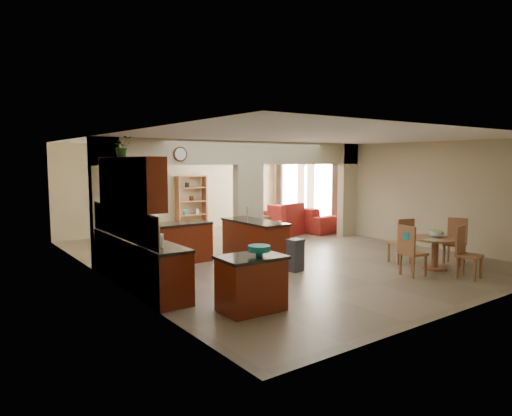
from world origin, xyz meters
TOP-DOWN VIEW (x-y plane):
  - floor at (0.00, 0.00)m, footprint 10.00×10.00m
  - ceiling at (0.00, 0.00)m, footprint 10.00×10.00m
  - wall_back at (0.00, 5.00)m, footprint 8.00×0.00m
  - wall_front at (0.00, -5.00)m, footprint 8.00×0.00m
  - wall_left at (-4.00, 0.00)m, footprint 0.00×10.00m
  - wall_right at (4.00, 0.00)m, footprint 0.00×10.00m
  - partition_left_pier at (-3.70, 1.00)m, footprint 0.60×0.25m
  - partition_center_pier at (0.00, 1.00)m, footprint 0.80×0.25m
  - partition_right_pier at (3.70, 1.00)m, footprint 0.60×0.25m
  - partition_header at (0.00, 1.00)m, footprint 8.00×0.25m
  - kitchen_counter at (-3.26, -0.25)m, footprint 2.52×3.29m
  - upper_cabinets at (-3.82, -0.80)m, footprint 0.35×2.40m
  - peninsula at (-0.60, -0.11)m, footprint 0.70×1.85m
  - wall_clock at (-2.00, 0.85)m, footprint 0.34×0.03m
  - rug at (1.20, 2.10)m, footprint 1.60×1.30m
  - fireplace at (-1.60, 4.83)m, footprint 1.60×0.35m
  - shelving_unit at (0.35, 4.82)m, footprint 1.00×0.32m
  - window_a at (3.97, 2.30)m, footprint 0.02×0.90m
  - window_b at (3.97, 4.00)m, footprint 0.02×0.90m
  - glazed_door at (3.97, 3.15)m, footprint 0.02×0.70m
  - drape_a_left at (3.93, 1.70)m, footprint 0.10×0.28m
  - drape_a_right at (3.93, 2.90)m, footprint 0.10×0.28m
  - drape_b_left at (3.93, 3.40)m, footprint 0.10×0.28m
  - drape_b_right at (3.93, 4.60)m, footprint 0.10×0.28m
  - ceiling_fan at (1.50, 3.00)m, footprint 1.00×1.00m
  - kitchen_island at (-2.79, -3.08)m, footprint 1.01×0.74m
  - teal_bowl at (-2.69, -3.15)m, footprint 0.35×0.35m
  - trash_can at (-0.59, -1.57)m, footprint 0.32×0.28m
  - dining_table at (1.93, -3.17)m, footprint 0.99×0.99m
  - fruit_bowl at (1.98, -3.16)m, footprint 0.29×0.29m
  - sofa at (3.30, 2.72)m, footprint 2.83×1.31m
  - chaise at (2.29, 2.21)m, footprint 1.17×1.05m
  - armchair at (0.92, 2.12)m, footprint 0.93×0.95m
  - ottoman at (1.47, 1.85)m, footprint 0.62×0.62m
  - plant at (-3.82, -0.46)m, footprint 0.39×0.35m
  - chair_north at (1.80, -2.44)m, footprint 0.52×0.52m
  - chair_east at (2.80, -3.12)m, footprint 0.52×0.52m
  - chair_south at (1.77, -3.92)m, footprint 0.49×0.49m
  - chair_west at (1.00, -3.22)m, footprint 0.48×0.48m

SIDE VIEW (x-z plane):
  - floor at x=0.00m, z-range 0.00..0.00m
  - rug at x=1.20m, z-range 0.00..0.01m
  - ottoman at x=1.47m, z-range 0.00..0.37m
  - chaise at x=2.29m, z-range 0.00..0.40m
  - trash_can at x=-0.59m, z-range 0.00..0.62m
  - armchair at x=0.92m, z-range 0.00..0.71m
  - sofa at x=3.30m, z-range 0.00..0.80m
  - kitchen_island at x=-2.79m, z-range 0.00..0.86m
  - peninsula at x=-0.60m, z-range 0.00..0.91m
  - dining_table at x=1.93m, z-range 0.12..0.80m
  - kitchen_counter at x=-3.26m, z-range -0.27..1.20m
  - chair_north at x=1.80m, z-range 0.04..1.07m
  - chair_east at x=2.80m, z-range 0.04..1.07m
  - chair_south at x=1.77m, z-range 0.04..1.07m
  - chair_west at x=1.00m, z-range 0.04..1.07m
  - fireplace at x=-1.60m, z-range 0.01..1.21m
  - fruit_bowl at x=1.98m, z-range 0.68..0.83m
  - shelving_unit at x=0.35m, z-range 0.00..1.80m
  - teal_bowl at x=-2.69m, z-range 0.86..1.02m
  - glazed_door at x=3.97m, z-range 0.00..2.10m
  - partition_center_pier at x=0.00m, z-range 0.00..2.20m
  - drape_a_left at x=3.93m, z-range 0.05..2.35m
  - drape_a_right at x=3.93m, z-range 0.05..2.35m
  - drape_b_left at x=3.93m, z-range 0.05..2.35m
  - drape_b_right at x=3.93m, z-range 0.05..2.35m
  - window_a at x=3.97m, z-range 0.25..2.15m
  - window_b at x=3.97m, z-range 0.25..2.15m
  - partition_left_pier at x=-3.70m, z-range 0.00..2.80m
  - partition_right_pier at x=3.70m, z-range 0.00..2.80m
  - wall_back at x=0.00m, z-range -2.60..5.40m
  - wall_front at x=0.00m, z-range -2.60..5.40m
  - wall_left at x=-4.00m, z-range -3.60..6.40m
  - wall_right at x=4.00m, z-range -3.60..6.40m
  - upper_cabinets at x=-3.82m, z-range 1.47..2.37m
  - wall_clock at x=-2.00m, z-range 2.28..2.62m
  - partition_header at x=0.00m, z-range 2.20..2.80m
  - plant at x=-3.82m, z-range 2.37..2.75m
  - ceiling_fan at x=1.50m, z-range 2.51..2.61m
  - ceiling at x=0.00m, z-range 2.80..2.80m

